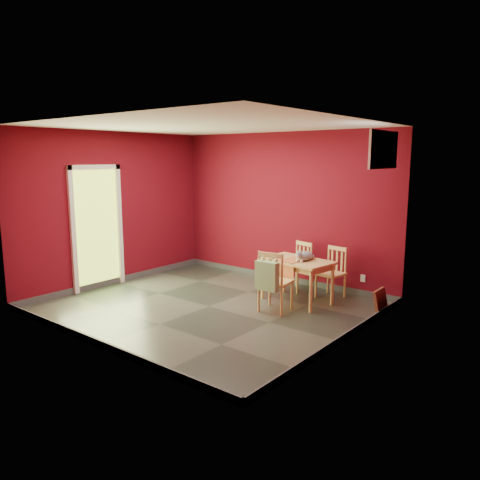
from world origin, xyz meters
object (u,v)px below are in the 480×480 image
Objects in this scene: dining_table at (297,265)px; chair_far_left at (299,266)px; chair_near at (274,281)px; picture_frame at (381,302)px; tote_bag at (267,276)px; cat at (305,254)px; chair_far_right at (332,272)px.

dining_table is 0.71m from chair_far_left.
dining_table is 1.41× the size of chair_far_left.
chair_near reaches higher than chair_far_left.
picture_frame is (1.62, -0.37, -0.24)m from chair_far_left.
cat is (0.11, 0.85, 0.19)m from tote_bag.
chair_near reaches higher than cat.
cat is (0.13, 0.63, 0.31)m from chair_near.
chair_near is at bearing -74.75° from chair_far_left.
tote_bag reaches higher than chair_far_left.
chair_near is 1.87× the size of tote_bag.
dining_table reaches higher than picture_frame.
chair_near is (-0.32, -1.19, 0.05)m from chair_far_right.
picture_frame is at bearing 32.22° from cat.
chair_near is at bearing 95.65° from tote_bag.
dining_table is 0.68m from chair_far_right.
dining_table is 2.39× the size of tote_bag.
chair_far_right is 1.05m from picture_frame.
chair_far_right is 0.90× the size of chair_near.
dining_table is 2.91× the size of cat.
chair_far_right is 0.69m from cat.
chair_near is at bearing -146.48° from picture_frame.
tote_bag is at bearing -84.35° from chair_near.
tote_bag is at bearing -139.76° from picture_frame.
chair_near reaches higher than tote_bag.
tote_bag is 1.31× the size of picture_frame.
dining_table is at bearing -60.85° from chair_far_left.
chair_near is at bearing -80.59° from cat.
chair_far_right is (0.65, -0.03, -0.00)m from chair_far_left.
chair_far_right is 1.23m from chair_near.
chair_far_left is 1.67m from picture_frame.
cat is 1.31m from picture_frame.
chair_far_right is at bearing 75.00° from chair_near.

